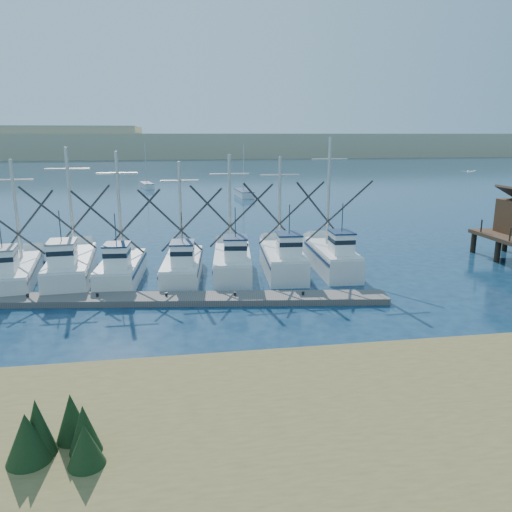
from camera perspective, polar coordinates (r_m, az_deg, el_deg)
The scene contains 8 objects.
ground at distance 24.69m, azimuth 5.04°, elevation -9.05°, with size 500.00×500.00×0.00m, color #0D243C.
shore_bank at distance 15.03m, azimuth -17.36°, elevation -22.48°, with size 40.00×10.00×1.60m, color #4C422D.
floating_dock at distance 29.87m, azimuth -12.09°, elevation -4.84°, with size 27.87×1.86×0.37m, color #615B57.
dune_ridge at distance 232.15m, azimuth -8.04°, elevation 12.44°, with size 360.00×60.00×10.00m, color tan.
trawler_fleet at distance 34.32m, azimuth -11.57°, elevation -1.03°, with size 28.07×8.78×9.39m.
sailboat_near at distance 79.85m, azimuth -1.40°, elevation 7.18°, with size 2.38×6.86×8.10m.
sailboat_far at distance 94.37m, azimuth -12.38°, elevation 7.88°, with size 2.91×6.25×8.10m.
flying_gull at distance 37.79m, azimuth 23.10°, elevation 8.86°, with size 1.03×0.19×0.19m.
Camera 1 is at (-5.77, -22.04, 9.52)m, focal length 35.00 mm.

